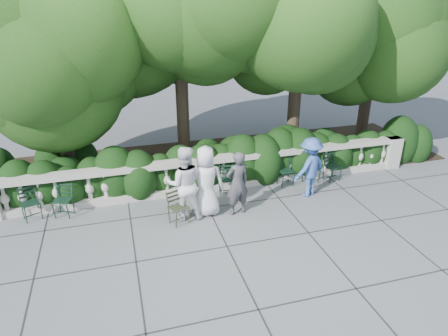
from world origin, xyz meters
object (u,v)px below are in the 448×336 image
object	(u,v)px
person_woman_grey	(237,183)
person_casual_man	(185,183)
chair_c	(227,196)
person_older_blue	(310,167)
chair_weathered	(183,226)
chair_f	(313,184)
chair_a	(63,219)
person_businessman	(206,181)
chair_b	(35,221)
chair_d	(287,187)
chair_e	(334,182)

from	to	relation	value
person_woman_grey	person_casual_man	bearing A→B (deg)	-18.58
chair_c	person_casual_man	world-z (taller)	person_casual_man
person_older_blue	chair_weathered	bearing A→B (deg)	-13.40
person_woman_grey	chair_weathered	bearing A→B (deg)	-2.91
chair_f	chair_a	bearing A→B (deg)	169.07
chair_c	person_businessman	distance (m)	1.39
chair_b	person_casual_man	size ratio (longest dim) A/B	0.44
chair_b	person_woman_grey	xyz separation A→B (m)	(4.93, -0.97, 0.84)
chair_b	chair_c	xyz separation A→B (m)	(4.92, -0.06, 0.00)
chair_d	person_older_blue	world-z (taller)	person_older_blue
chair_a	chair_weathered	bearing A→B (deg)	-2.60
chair_b	person_casual_man	bearing A→B (deg)	-33.71
chair_a	chair_d	bearing A→B (deg)	20.04
chair_a	chair_d	distance (m)	6.13
chair_d	person_businessman	bearing A→B (deg)	-167.02
chair_c	chair_f	size ratio (longest dim) A/B	1.00
chair_e	chair_b	bearing A→B (deg)	168.46
chair_c	person_older_blue	distance (m)	2.41
chair_c	chair_d	xyz separation A→B (m)	(1.86, 0.08, 0.00)
person_older_blue	person_casual_man	bearing A→B (deg)	-19.14
chair_c	chair_weathered	xyz separation A→B (m)	(-1.45, -1.13, 0.00)
chair_f	person_older_blue	distance (m)	1.10
chair_d	chair_c	bearing A→B (deg)	178.08
chair_c	person_casual_man	distance (m)	1.76
person_older_blue	person_businessman	bearing A→B (deg)	-18.81
chair_f	person_older_blue	bearing A→B (deg)	-141.93
person_casual_man	person_older_blue	world-z (taller)	person_casual_man
chair_c	person_businessman	bearing A→B (deg)	-122.77
chair_a	chair_b	world-z (taller)	same
chair_b	chair_e	distance (m)	8.27
chair_a	person_businessman	xyz separation A→B (m)	(3.52, -0.74, 0.91)
chair_b	person_businessman	xyz separation A→B (m)	(4.17, -0.79, 0.91)
chair_a	person_woman_grey	bearing A→B (deg)	7.29
chair_c	person_businessman	xyz separation A→B (m)	(-0.75, -0.73, 0.91)
chair_d	chair_e	size ratio (longest dim) A/B	1.00
chair_weathered	chair_e	bearing A→B (deg)	-8.64
chair_d	person_casual_man	xyz separation A→B (m)	(-3.14, -0.83, 0.94)
person_businessman	person_older_blue	distance (m)	2.96
person_older_blue	chair_f	bearing A→B (deg)	-153.96
chair_b	person_older_blue	world-z (taller)	person_older_blue
chair_f	chair_b	bearing A→B (deg)	168.64
chair_c	chair_d	world-z (taller)	same
chair_a	chair_f	bearing A→B (deg)	19.53
chair_weathered	person_casual_man	xyz separation A→B (m)	(0.16, 0.38, 0.94)
chair_f	person_businessman	xyz separation A→B (m)	(-3.41, -0.76, 0.91)
chair_b	chair_d	xyz separation A→B (m)	(6.78, 0.01, 0.00)
chair_a	chair_weathered	size ratio (longest dim) A/B	1.00
chair_weathered	chair_b	bearing A→B (deg)	138.97
chair_weathered	person_older_blue	size ratio (longest dim) A/B	0.50
chair_d	person_businessman	xyz separation A→B (m)	(-2.61, -0.81, 0.91)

